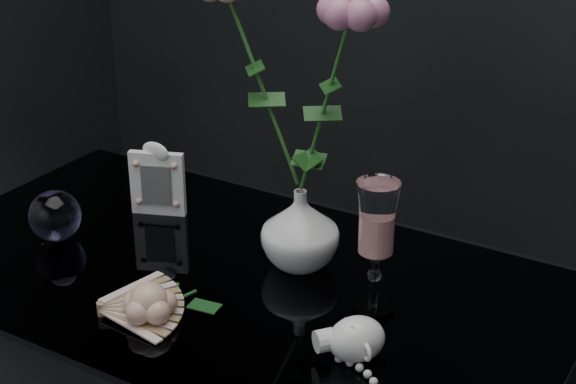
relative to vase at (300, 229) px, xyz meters
The scene contains 8 objects.
vase is the anchor object (origin of this frame).
wine_glass 0.17m from the vase, 20.27° to the right, with size 0.06×0.06×0.20m, color white, non-canonical shape.
picture_frame 0.31m from the vase, behind, with size 0.10×0.08×0.14m, color white, non-canonical shape.
paperweight 0.42m from the vase, 161.26° to the right, with size 0.09×0.09×0.09m, color #947BC8, non-canonical shape.
paper_fan 0.32m from the vase, 122.15° to the right, with size 0.23×0.18×0.02m, color beige, non-canonical shape.
loose_rose 0.27m from the vase, 112.67° to the right, with size 0.13×0.17×0.06m, color #D7A88B, non-canonical shape.
pearl_jar 0.26m from the vase, 43.04° to the right, with size 0.21×0.22×0.06m, color white, non-canonical shape.
roses 0.25m from the vase, 167.61° to the right, with size 0.28×0.11×0.38m.
Camera 1 is at (0.69, -0.92, 1.46)m, focal length 55.00 mm.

